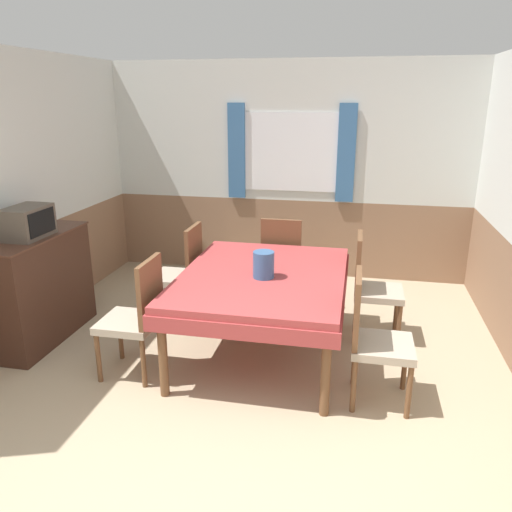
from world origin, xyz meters
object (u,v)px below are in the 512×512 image
chair_right_near (373,335)px  chair_left_near (137,314)px  chair_left_far (183,271)px  chair_right_far (371,284)px  sideboard (38,287)px  tv (28,222)px  vase (264,265)px  chair_head_window (282,259)px  dining_table (263,284)px

chair_right_near → chair_left_near: 1.83m
chair_left_far → chair_left_near: (0.00, -1.07, 0.00)m
chair_right_far → chair_left_far: bearing=-90.0°
sideboard → tv: (0.03, -0.06, 0.63)m
chair_left_far → tv: size_ratio=2.27×
chair_right_far → vase: 1.14m
chair_head_window → chair_right_far: bearing=-32.3°
chair_right_near → vase: 1.05m
chair_left_near → tv: tv is taller
chair_head_window → chair_left_near: size_ratio=1.00×
chair_head_window → vase: 1.25m
tv → vase: bearing=2.4°
chair_left_near → vase: (0.94, 0.44, 0.34)m
chair_left_far → chair_left_near: size_ratio=1.00×
chair_head_window → chair_left_near: 1.88m
dining_table → tv: size_ratio=4.11×
chair_head_window → chair_left_near: bearing=-119.1°
dining_table → sideboard: size_ratio=1.53×
chair_right_near → tv: (-2.96, 0.35, 0.61)m
chair_head_window → tv: (-2.04, -1.29, 0.61)m
chair_left_near → sideboard: 1.23m
chair_left_near → tv: bearing=72.7°
chair_right_near → sideboard: sideboard is taller
chair_left_far → tv: bearing=122.4°
chair_right_far → chair_head_window: size_ratio=1.00×
dining_table → chair_right_near: (0.91, -0.53, -0.12)m
chair_right_near → dining_table: bearing=-120.3°
chair_head_window → sideboard: sideboard is taller
dining_table → chair_left_far: 1.07m
chair_right_far → vase: (-0.89, -0.63, 0.34)m
chair_left_near → sideboard: bearing=70.5°
chair_left_far → chair_head_window: size_ratio=1.00×
sideboard → chair_right_near: bearing=-7.8°
chair_left_far → tv: tv is taller
tv → chair_left_far: bearing=32.4°
vase → chair_head_window: bearing=91.2°
chair_head_window → chair_left_near: same height
vase → chair_right_near: bearing=-26.2°
dining_table → chair_right_near: chair_right_near is taller
sideboard → vase: size_ratio=5.27×
dining_table → chair_right_far: (0.91, 0.53, -0.12)m
chair_right_near → chair_head_window: bearing=-150.9°
chair_left_far → chair_right_near: (1.83, -1.07, 0.00)m
chair_left_far → chair_head_window: bearing=-57.7°
tv → vase: size_ratio=1.97×
sideboard → tv: 0.63m
dining_table → vase: bearing=-75.7°
dining_table → vase: 0.23m
chair_right_near → sideboard: bearing=-97.8°
chair_left_far → chair_right_far: (1.83, 0.00, 0.00)m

